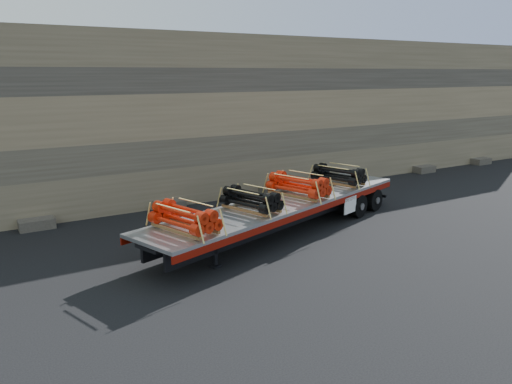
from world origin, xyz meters
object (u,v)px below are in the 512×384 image
at_px(trailer, 283,217).
at_px(bundle_rear, 338,175).
at_px(bundle_front, 185,218).
at_px(bundle_midrear, 298,186).
at_px(bundle_midfront, 251,200).

height_order(trailer, bundle_rear, bundle_rear).
bearing_deg(bundle_front, trailer, 0.00).
bearing_deg(bundle_midrear, bundle_rear, 0.00).
bearing_deg(bundle_front, bundle_rear, 0.00).
height_order(bundle_front, bundle_midrear, bundle_midrear).
bearing_deg(bundle_midfront, bundle_midrear, 0.00).
xyz_separation_m(trailer, bundle_front, (-4.17, -1.34, 0.93)).
distance_m(trailer, bundle_midrear, 1.29).
bearing_deg(bundle_rear, bundle_midrear, 180.00).
xyz_separation_m(trailer, bundle_midrear, (0.83, 0.27, 0.95)).
bearing_deg(bundle_rear, bundle_midfront, 180.00).
relative_size(trailer, bundle_midrear, 5.43).
height_order(bundle_front, bundle_midfront, bundle_front).
distance_m(bundle_front, bundle_rear, 7.89).
relative_size(bundle_midrear, bundle_rear, 1.08).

